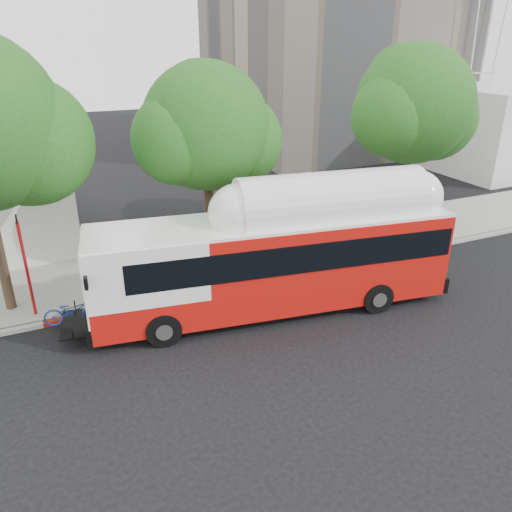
{
  "coord_description": "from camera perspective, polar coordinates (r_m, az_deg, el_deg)",
  "views": [
    {
      "loc": [
        -7.31,
        -12.91,
        9.34
      ],
      "look_at": [
        -0.2,
        3.0,
        1.65
      ],
      "focal_mm": 35.0,
      "sensor_mm": 36.0,
      "label": 1
    }
  ],
  "objects": [
    {
      "name": "ground",
      "position": [
        17.54,
        4.65,
        -8.48
      ],
      "size": [
        120.0,
        120.0,
        0.0
      ],
      "primitive_type": "plane",
      "color": "black",
      "rests_on": "ground"
    },
    {
      "name": "sidewalk",
      "position": [
        22.72,
        -3.15,
        -0.31
      ],
      "size": [
        60.0,
        5.0,
        0.15
      ],
      "primitive_type": "cube",
      "color": "gray",
      "rests_on": "ground"
    },
    {
      "name": "curb_strip",
      "position": [
        20.54,
        -0.52,
        -3.01
      ],
      "size": [
        60.0,
        0.3,
        0.15
      ],
      "primitive_type": "cube",
      "color": "gray",
      "rests_on": "ground"
    },
    {
      "name": "red_curb_segment",
      "position": [
        19.67,
        -8.58,
        -4.57
      ],
      "size": [
        10.0,
        0.32,
        0.16
      ],
      "primitive_type": "cube",
      "color": "maroon",
      "rests_on": "ground"
    },
    {
      "name": "street_tree_mid",
      "position": [
        20.42,
        -4.66,
        14.04
      ],
      "size": [
        5.75,
        5.0,
        8.62
      ],
      "color": "#2D2116",
      "rests_on": "ground"
    },
    {
      "name": "street_tree_right",
      "position": [
        25.35,
        18.22,
        15.68
      ],
      "size": [
        6.21,
        5.4,
        9.18
      ],
      "color": "#2D2116",
      "rests_on": "ground"
    },
    {
      "name": "transit_bus",
      "position": [
        17.95,
        2.24,
        -0.71
      ],
      "size": [
        13.96,
        4.5,
        4.07
      ],
      "rotation": [
        0.0,
        0.0,
        -0.14
      ],
      "color": "#BB120D",
      "rests_on": "ground"
    },
    {
      "name": "signal_pole",
      "position": [
        19.03,
        -24.77,
        -1.21
      ],
      "size": [
        0.11,
        0.37,
        3.9
      ],
      "color": "#AC1216",
      "rests_on": "ground"
    }
  ]
}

